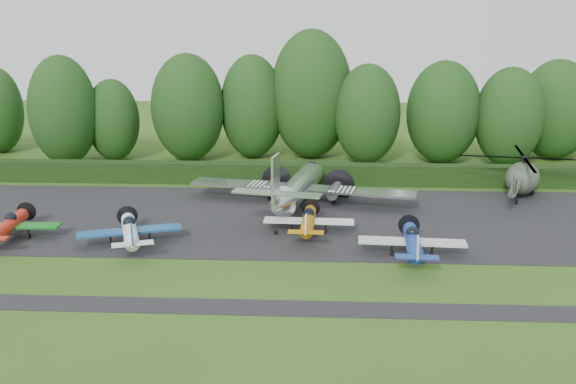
{
  "coord_description": "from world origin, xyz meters",
  "views": [
    {
      "loc": [
        4.93,
        -38.55,
        15.86
      ],
      "look_at": [
        2.61,
        9.14,
        2.5
      ],
      "focal_mm": 40.0,
      "sensor_mm": 36.0,
      "label": 1
    }
  ],
  "objects_px": {
    "transport_plane": "(299,188)",
    "light_plane_blue": "(413,242)",
    "helicopter": "(523,175)",
    "light_plane_red": "(8,226)",
    "light_plane_white": "(130,231)",
    "light_plane_orange": "(308,221)"
  },
  "relations": [
    {
      "from": "helicopter",
      "to": "light_plane_blue",
      "type": "bearing_deg",
      "value": -150.51
    },
    {
      "from": "transport_plane",
      "to": "light_plane_white",
      "type": "relative_size",
      "value": 2.57
    },
    {
      "from": "light_plane_orange",
      "to": "helicopter",
      "type": "relative_size",
      "value": 0.54
    },
    {
      "from": "transport_plane",
      "to": "helicopter",
      "type": "relative_size",
      "value": 1.48
    },
    {
      "from": "transport_plane",
      "to": "helicopter",
      "type": "height_order",
      "value": "transport_plane"
    },
    {
      "from": "light_plane_red",
      "to": "light_plane_orange",
      "type": "bearing_deg",
      "value": 10.11
    },
    {
      "from": "transport_plane",
      "to": "helicopter",
      "type": "xyz_separation_m",
      "value": [
        19.84,
        4.44,
        0.2
      ]
    },
    {
      "from": "light_plane_orange",
      "to": "helicopter",
      "type": "distance_m",
      "value": 22.01
    },
    {
      "from": "transport_plane",
      "to": "light_plane_blue",
      "type": "relative_size",
      "value": 2.58
    },
    {
      "from": "transport_plane",
      "to": "light_plane_orange",
      "type": "xyz_separation_m",
      "value": [
        0.95,
        -6.81,
        -0.67
      ]
    },
    {
      "from": "light_plane_white",
      "to": "light_plane_red",
      "type": "bearing_deg",
      "value": -165.41
    },
    {
      "from": "light_plane_red",
      "to": "transport_plane",
      "type": "bearing_deg",
      "value": 27.86
    },
    {
      "from": "light_plane_orange",
      "to": "light_plane_blue",
      "type": "xyz_separation_m",
      "value": [
        7.03,
        -4.38,
        0.08
      ]
    },
    {
      "from": "light_plane_blue",
      "to": "helicopter",
      "type": "height_order",
      "value": "helicopter"
    },
    {
      "from": "light_plane_white",
      "to": "helicopter",
      "type": "xyz_separation_m",
      "value": [
        31.35,
        14.33,
        0.79
      ]
    },
    {
      "from": "light_plane_red",
      "to": "light_plane_white",
      "type": "bearing_deg",
      "value": -0.7
    },
    {
      "from": "light_plane_blue",
      "to": "helicopter",
      "type": "relative_size",
      "value": 0.58
    },
    {
      "from": "light_plane_white",
      "to": "light_plane_orange",
      "type": "height_order",
      "value": "light_plane_white"
    },
    {
      "from": "transport_plane",
      "to": "helicopter",
      "type": "bearing_deg",
      "value": 1.24
    },
    {
      "from": "light_plane_red",
      "to": "light_plane_blue",
      "type": "height_order",
      "value": "light_plane_blue"
    },
    {
      "from": "transport_plane",
      "to": "light_plane_blue",
      "type": "height_order",
      "value": "transport_plane"
    },
    {
      "from": "light_plane_orange",
      "to": "light_plane_red",
      "type": "bearing_deg",
      "value": -176.03
    }
  ]
}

